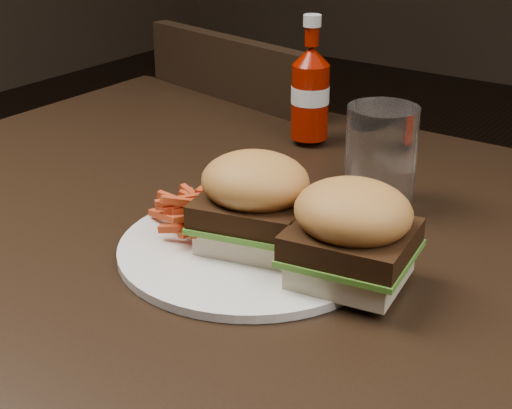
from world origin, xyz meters
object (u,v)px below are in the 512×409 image
Objects in this scene: plate at (250,249)px; tumbler at (380,161)px; ketchup_bottle at (310,102)px; chair_far at (300,239)px; dining_table at (309,257)px.

tumbler is at bearing 74.12° from plate.
plate is 2.60× the size of ketchup_bottle.
plate is at bearing -105.88° from tumbler.
ketchup_bottle is (0.19, -0.29, 0.38)m from chair_far.
ketchup_bottle is (-0.16, 0.26, 0.08)m from dining_table.
ketchup_bottle reaches higher than chair_far.
ketchup_bottle is at bearing 111.68° from plate.
plate is at bearing -68.32° from ketchup_bottle.
tumbler is at bearing 81.66° from dining_table.
chair_far is (-0.35, 0.54, -0.30)m from dining_table.
tumbler reaches higher than ketchup_bottle.
plate reaches higher than dining_table.
tumbler is (0.05, 0.18, 0.05)m from plate.
dining_table is 0.07m from plate.
tumbler is (0.18, -0.14, -0.01)m from ketchup_bottle.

